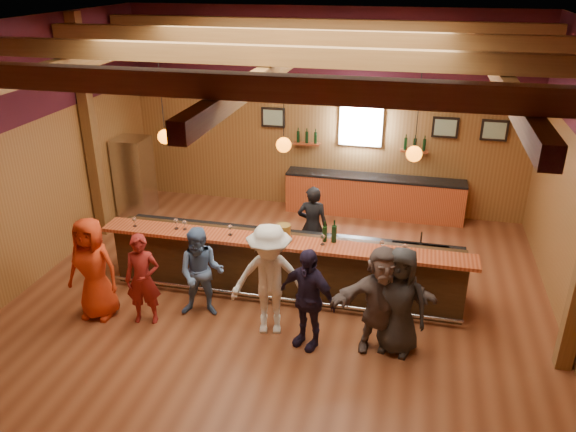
{
  "coord_description": "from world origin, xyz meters",
  "views": [
    {
      "loc": [
        1.99,
        -8.21,
        5.27
      ],
      "look_at": [
        0.0,
        0.3,
        1.35
      ],
      "focal_mm": 35.0,
      "sensor_mm": 36.0,
      "label": 1
    }
  ],
  "objects": [
    {
      "name": "customer_navy",
      "position": [
        0.67,
        -1.33,
        0.81
      ],
      "size": [
        1.03,
        0.73,
        1.62
      ],
      "primitive_type": "imported",
      "rotation": [
        0.0,
        0.0,
        -0.4
      ],
      "color": "#221B36",
      "rests_on": "ground"
    },
    {
      "name": "customer_denim",
      "position": [
        -1.14,
        -0.93,
        0.77
      ],
      "size": [
        0.84,
        0.71,
        1.54
      ],
      "primitive_type": "imported",
      "rotation": [
        0.0,
        0.0,
        0.17
      ],
      "color": "#4F6D9E",
      "rests_on": "ground"
    },
    {
      "name": "bottle_a",
      "position": [
        0.69,
        -0.03,
        1.25
      ],
      "size": [
        0.08,
        0.08,
        0.35
      ],
      "color": "black",
      "rests_on": "bar_counter"
    },
    {
      "name": "glass_e",
      "position": [
        -0.22,
        -0.19,
        1.25
      ],
      "size": [
        0.09,
        0.09,
        0.2
      ],
      "color": "silver",
      "rests_on": "bar_counter"
    },
    {
      "name": "back_bar_cabinet",
      "position": [
        1.2,
        3.72,
        0.48
      ],
      "size": [
        4.0,
        0.52,
        0.95
      ],
      "color": "#96381B",
      "rests_on": "ground"
    },
    {
      "name": "ice_bucket",
      "position": [
        0.02,
        -0.11,
        1.24
      ],
      "size": [
        0.24,
        0.24,
        0.26
      ],
      "primitive_type": "cylinder",
      "color": "brown",
      "rests_on": "bar_counter"
    },
    {
      "name": "pendant_lights",
      "position": [
        0.0,
        0.0,
        2.71
      ],
      "size": [
        4.24,
        0.24,
        1.37
      ],
      "color": "black",
      "rests_on": "room"
    },
    {
      "name": "wine_shelves",
      "position": [
        0.8,
        3.88,
        1.62
      ],
      "size": [
        3.0,
        0.18,
        0.3
      ],
      "color": "#96381B",
      "rests_on": "room"
    },
    {
      "name": "bar_counter",
      "position": [
        0.02,
        0.15,
        0.52
      ],
      "size": [
        6.3,
        1.07,
        1.11
      ],
      "color": "black",
      "rests_on": "ground"
    },
    {
      "name": "customer_redvest",
      "position": [
        -1.96,
        -1.31,
        0.76
      ],
      "size": [
        0.62,
        0.47,
        1.52
      ],
      "primitive_type": "imported",
      "rotation": [
        0.0,
        0.0,
        0.21
      ],
      "color": "maroon",
      "rests_on": "ground"
    },
    {
      "name": "glass_a",
      "position": [
        -2.62,
        -0.21,
        1.23
      ],
      "size": [
        0.08,
        0.08,
        0.17
      ],
      "color": "silver",
      "rests_on": "bar_counter"
    },
    {
      "name": "glass_d",
      "position": [
        -0.89,
        -0.16,
        1.24
      ],
      "size": [
        0.08,
        0.08,
        0.19
      ],
      "color": "silver",
      "rests_on": "bar_counter"
    },
    {
      "name": "customer_orange",
      "position": [
        -2.8,
        -1.34,
        0.86
      ],
      "size": [
        0.85,
        0.56,
        1.73
      ],
      "primitive_type": "imported",
      "rotation": [
        0.0,
        0.0,
        0.02
      ],
      "color": "red",
      "rests_on": "ground"
    },
    {
      "name": "framed_pictures",
      "position": [
        1.67,
        3.94,
        2.1
      ],
      "size": [
        5.35,
        0.05,
        0.45
      ],
      "color": "black",
      "rests_on": "room"
    },
    {
      "name": "glass_f",
      "position": [
        0.69,
        -0.16,
        1.24
      ],
      "size": [
        0.08,
        0.08,
        0.19
      ],
      "color": "silver",
      "rests_on": "bar_counter"
    },
    {
      "name": "glass_c",
      "position": [
        -1.72,
        -0.14,
        1.23
      ],
      "size": [
        0.08,
        0.08,
        0.17
      ],
      "color": "silver",
      "rests_on": "bar_counter"
    },
    {
      "name": "bottle_b",
      "position": [
        0.85,
        -0.02,
        1.26
      ],
      "size": [
        0.08,
        0.08,
        0.39
      ],
      "color": "black",
      "rests_on": "bar_counter"
    },
    {
      "name": "bartender",
      "position": [
        0.26,
        1.19,
        0.79
      ],
      "size": [
        0.6,
        0.42,
        1.58
      ],
      "primitive_type": "imported",
      "rotation": [
        0.0,
        0.0,
        3.22
      ],
      "color": "black",
      "rests_on": "ground"
    },
    {
      "name": "glass_g",
      "position": [
        1.63,
        -0.14,
        1.23
      ],
      "size": [
        0.08,
        0.08,
        0.17
      ],
      "color": "silver",
      "rests_on": "bar_counter"
    },
    {
      "name": "glass_h",
      "position": [
        2.0,
        -0.2,
        1.25
      ],
      "size": [
        0.08,
        0.08,
        0.19
      ],
      "color": "silver",
      "rests_on": "bar_counter"
    },
    {
      "name": "room",
      "position": [
        0.0,
        0.06,
        3.21
      ],
      "size": [
        9.04,
        9.0,
        4.52
      ],
      "color": "brown",
      "rests_on": "ground"
    },
    {
      "name": "customer_white",
      "position": [
        0.05,
        -1.12,
        0.91
      ],
      "size": [
        1.29,
        0.9,
        1.83
      ],
      "primitive_type": "imported",
      "rotation": [
        0.0,
        0.0,
        0.2
      ],
      "color": "silver",
      "rests_on": "ground"
    },
    {
      "name": "window",
      "position": [
        0.8,
        3.95,
        2.05
      ],
      "size": [
        0.95,
        0.09,
        0.95
      ],
      "color": "silver",
      "rests_on": "room"
    },
    {
      "name": "glass_b",
      "position": [
        -1.87,
        -0.14,
        1.25
      ],
      "size": [
        0.09,
        0.09,
        0.19
      ],
      "color": "silver",
      "rests_on": "bar_counter"
    },
    {
      "name": "stainless_fridge",
      "position": [
        -4.1,
        2.6,
        0.9
      ],
      "size": [
        0.7,
        0.7,
        1.8
      ],
      "primitive_type": "cube",
      "color": "silver",
      "rests_on": "ground"
    },
    {
      "name": "customer_dark",
      "position": [
        1.99,
        -1.16,
        0.84
      ],
      "size": [
        0.92,
        0.71,
        1.68
      ],
      "primitive_type": "imported",
      "rotation": [
        0.0,
        0.0,
        -0.23
      ],
      "color": "black",
      "rests_on": "ground"
    },
    {
      "name": "customer_brown",
      "position": [
        1.74,
        -1.17,
        0.84
      ],
      "size": [
        1.64,
        0.92,
        1.69
      ],
      "primitive_type": "imported",
      "rotation": [
        0.0,
        0.0,
        0.29
      ],
      "color": "#5C4C49",
      "rests_on": "ground"
    }
  ]
}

